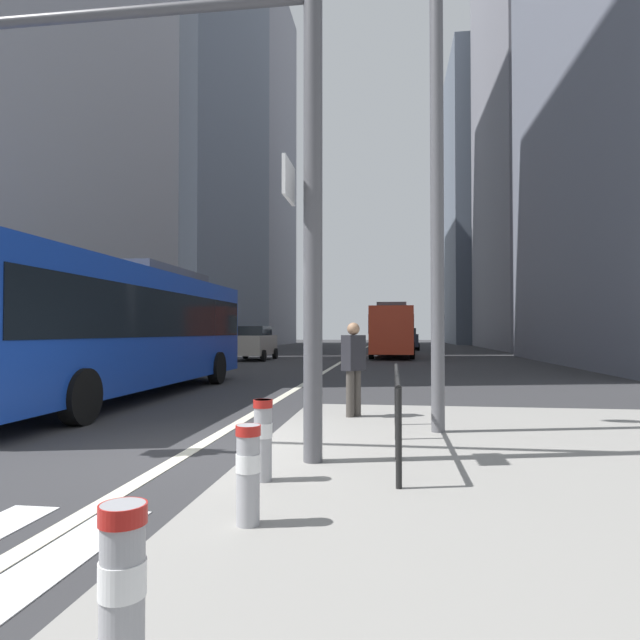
# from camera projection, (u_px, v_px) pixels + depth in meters

# --- Properties ---
(ground_plane) EXTENTS (160.00, 160.00, 0.00)m
(ground_plane) POSITION_uv_depth(u_px,v_px,m) (338.00, 364.00, 27.18)
(ground_plane) COLOR #303033
(lane_centre_line) EXTENTS (0.20, 80.00, 0.01)m
(lane_centre_line) POSITION_uv_depth(u_px,v_px,m) (352.00, 355.00, 37.09)
(lane_centre_line) COLOR beige
(lane_centre_line) RESTS_ON ground
(office_tower_left_mid) EXTENTS (11.71, 21.08, 54.32)m
(office_tower_left_mid) POSITION_uv_depth(u_px,v_px,m) (177.00, 42.00, 47.63)
(office_tower_left_mid) COLOR slate
(office_tower_left_mid) RESTS_ON ground
(office_tower_left_far) EXTENTS (10.31, 17.96, 45.05)m
(office_tower_left_far) POSITION_uv_depth(u_px,v_px,m) (244.00, 168.00, 69.10)
(office_tower_left_far) COLOR gray
(office_tower_left_far) RESTS_ON ground
(office_tower_right_mid) EXTENTS (10.42, 20.45, 50.60)m
(office_tower_right_mid) POSITION_uv_depth(u_px,v_px,m) (542.00, 84.00, 51.74)
(office_tower_right_mid) COLOR gray
(office_tower_right_mid) RESTS_ON ground
(office_tower_right_far) EXTENTS (13.28, 22.89, 38.38)m
(office_tower_right_far) POSITION_uv_depth(u_px,v_px,m) (494.00, 207.00, 76.31)
(office_tower_right_far) COLOR slate
(office_tower_right_far) RESTS_ON ground
(city_bus_blue_oncoming) EXTENTS (2.73, 11.74, 3.40)m
(city_bus_blue_oncoming) POSITION_uv_depth(u_px,v_px,m) (123.00, 324.00, 13.41)
(city_bus_blue_oncoming) COLOR #14389E
(city_bus_blue_oncoming) RESTS_ON ground
(sedan_white_oncoming) EXTENTS (2.14, 4.35, 1.94)m
(sedan_white_oncoming) POSITION_uv_depth(u_px,v_px,m) (31.00, 355.00, 14.84)
(sedan_white_oncoming) COLOR silver
(sedan_white_oncoming) RESTS_ON ground
(city_bus_red_receding) EXTENTS (2.80, 11.40, 3.40)m
(city_bus_red_receding) POSITION_uv_depth(u_px,v_px,m) (392.00, 329.00, 35.62)
(city_bus_red_receding) COLOR red
(city_bus_red_receding) RESTS_ON ground
(car_oncoming_mid) EXTENTS (2.06, 4.28, 1.94)m
(car_oncoming_mid) POSITION_uv_depth(u_px,v_px,m) (254.00, 343.00, 31.10)
(car_oncoming_mid) COLOR #B2A899
(car_oncoming_mid) RESTS_ON ground
(car_receding_near) EXTENTS (2.08, 4.18, 1.94)m
(car_receding_near) POSITION_uv_depth(u_px,v_px,m) (401.00, 337.00, 65.26)
(car_receding_near) COLOR black
(car_receding_near) RESTS_ON ground
(car_receding_far) EXTENTS (2.17, 4.09, 1.94)m
(car_receding_far) POSITION_uv_depth(u_px,v_px,m) (406.00, 339.00, 47.82)
(car_receding_far) COLOR #232838
(car_receding_far) RESTS_ON ground
(traffic_signal_gantry) EXTENTS (5.81, 0.65, 6.00)m
(traffic_signal_gantry) POSITION_uv_depth(u_px,v_px,m) (156.00, 128.00, 6.53)
(traffic_signal_gantry) COLOR #515156
(traffic_signal_gantry) RESTS_ON median_island
(street_lamp_post) EXTENTS (5.50, 0.32, 8.00)m
(street_lamp_post) POSITION_uv_depth(u_px,v_px,m) (437.00, 90.00, 8.15)
(street_lamp_post) COLOR #56565B
(street_lamp_post) RESTS_ON median_island
(bollard_front) EXTENTS (0.20, 0.20, 0.79)m
(bollard_front) POSITION_uv_depth(u_px,v_px,m) (122.00, 590.00, 2.20)
(bollard_front) COLOR #99999E
(bollard_front) RESTS_ON median_island
(bollard_left) EXTENTS (0.20, 0.20, 0.77)m
(bollard_left) POSITION_uv_depth(u_px,v_px,m) (248.00, 469.00, 4.19)
(bollard_left) COLOR #99999E
(bollard_left) RESTS_ON median_island
(bollard_right) EXTENTS (0.20, 0.20, 0.81)m
(bollard_right) POSITION_uv_depth(u_px,v_px,m) (263.00, 435.00, 5.42)
(bollard_right) COLOR #99999E
(bollard_right) RESTS_ON median_island
(pedestrian_railing) EXTENTS (0.06, 3.61, 0.98)m
(pedestrian_railing) POSITION_uv_depth(u_px,v_px,m) (397.00, 393.00, 6.92)
(pedestrian_railing) COLOR black
(pedestrian_railing) RESTS_ON median_island
(pedestrian_waiting) EXTENTS (0.43, 0.44, 1.65)m
(pedestrian_waiting) POSITION_uv_depth(u_px,v_px,m) (353.00, 364.00, 9.52)
(pedestrian_waiting) COLOR #423D38
(pedestrian_waiting) RESTS_ON median_island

